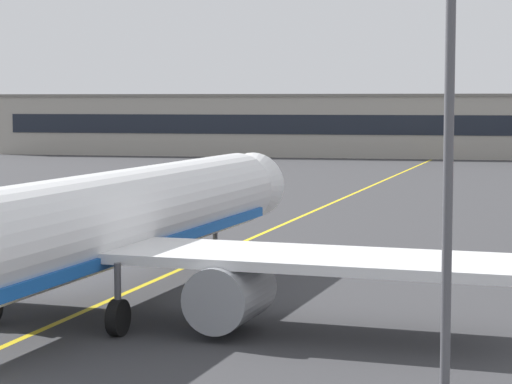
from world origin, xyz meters
TOP-DOWN VIEW (x-y plane):
  - taxiway_centreline at (0.00, 30.00)m, footprint 14.58×179.46m
  - airliner_foreground at (-1.09, 10.17)m, footprint 32.33×41.51m
  - apron_lamp_post at (12.68, 3.16)m, footprint 2.24×0.90m
  - safety_cone_by_nose_gear at (0.20, 26.59)m, footprint 0.44×0.44m
  - terminal_building at (8.35, 126.47)m, footprint 134.48×12.40m

SIDE VIEW (x-z plane):
  - taxiway_centreline at x=0.00m, z-range 0.00..0.01m
  - safety_cone_by_nose_gear at x=0.20m, z-range -0.02..0.53m
  - airliner_foreground at x=-1.09m, z-range -2.46..9.19m
  - terminal_building at x=8.35m, z-range 0.01..9.18m
  - apron_lamp_post at x=12.68m, z-range 0.31..14.67m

